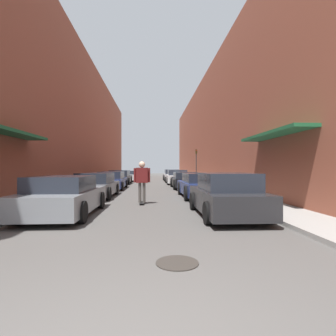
{
  "coord_description": "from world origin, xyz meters",
  "views": [
    {
      "loc": [
        0.25,
        -1.76,
        1.55
      ],
      "look_at": [
        1.11,
        12.21,
        1.54
      ],
      "focal_mm": 28.0,
      "sensor_mm": 36.0,
      "label": 1
    }
  ],
  "objects": [
    {
      "name": "skateboarder",
      "position": [
        -0.17,
        9.43,
        1.13
      ],
      "size": [
        0.7,
        0.78,
        1.83
      ],
      "color": "black",
      "rests_on": "ground"
    },
    {
      "name": "parked_car_right_2",
      "position": [
        2.7,
        17.88,
        0.61
      ],
      "size": [
        1.9,
        4.6,
        1.23
      ],
      "color": "black",
      "rests_on": "ground"
    },
    {
      "name": "parked_car_left_4",
      "position": [
        -2.59,
        29.0,
        0.6
      ],
      "size": [
        2.0,
        4.5,
        1.21
      ],
      "color": "silver",
      "rests_on": "ground"
    },
    {
      "name": "parked_car_right_1",
      "position": [
        2.8,
        11.77,
        0.63
      ],
      "size": [
        2.06,
        4.66,
        1.27
      ],
      "color": "navy",
      "rests_on": "ground"
    },
    {
      "name": "parked_car_left_2",
      "position": [
        -2.66,
        17.48,
        0.61
      ],
      "size": [
        1.94,
        4.67,
        1.28
      ],
      "color": "navy",
      "rests_on": "ground"
    },
    {
      "name": "building_row_right",
      "position": [
        7.55,
        24.3,
        5.46
      ],
      "size": [
        4.9,
        48.6,
        10.93
      ],
      "color": "brown",
      "rests_on": "ground"
    },
    {
      "name": "parked_car_right_0",
      "position": [
        2.63,
        6.51,
        0.66
      ],
      "size": [
        1.89,
        4.16,
        1.39
      ],
      "color": "#232326",
      "rests_on": "ground"
    },
    {
      "name": "curb_strip_left",
      "position": [
        -4.65,
        24.3,
        0.06
      ],
      "size": [
        1.8,
        48.6,
        0.12
      ],
      "color": "gray",
      "rests_on": "ground"
    },
    {
      "name": "parked_car_left_0",
      "position": [
        -2.61,
        6.95,
        0.62
      ],
      "size": [
        2.03,
        4.39,
        1.29
      ],
      "color": "gray",
      "rests_on": "ground"
    },
    {
      "name": "curb_strip_right",
      "position": [
        4.65,
        24.3,
        0.06
      ],
      "size": [
        1.8,
        48.6,
        0.12
      ],
      "color": "gray",
      "rests_on": "ground"
    },
    {
      "name": "ground",
      "position": [
        0.0,
        19.44,
        0.0
      ],
      "size": [
        106.92,
        106.92,
        0.0
      ],
      "primitive_type": "plane",
      "color": "#4C4947"
    },
    {
      "name": "parked_car_right_3",
      "position": [
        2.65,
        23.35,
        0.65
      ],
      "size": [
        2.09,
        4.75,
        1.34
      ],
      "color": "silver",
      "rests_on": "ground"
    },
    {
      "name": "parked_car_left_1",
      "position": [
        -2.66,
        12.19,
        0.62
      ],
      "size": [
        1.9,
        4.6,
        1.29
      ],
      "color": "#515459",
      "rests_on": "ground"
    },
    {
      "name": "building_row_left",
      "position": [
        -7.55,
        24.3,
        6.0
      ],
      "size": [
        4.9,
        48.6,
        11.99
      ],
      "color": "brown",
      "rests_on": "ground"
    },
    {
      "name": "parked_car_right_4",
      "position": [
        2.59,
        29.37,
        0.65
      ],
      "size": [
        1.95,
        4.4,
        1.34
      ],
      "color": "#B7B7BC",
      "rests_on": "ground"
    },
    {
      "name": "manhole_cover",
      "position": [
        0.66,
        2.47,
        0.01
      ],
      "size": [
        0.7,
        0.7,
        0.02
      ],
      "color": "#332D28",
      "rests_on": "ground"
    },
    {
      "name": "parked_car_left_3",
      "position": [
        -2.78,
        23.4,
        0.63
      ],
      "size": [
        2.02,
        4.47,
        1.32
      ],
      "color": "#232326",
      "rests_on": "ground"
    },
    {
      "name": "traffic_light",
      "position": [
        4.9,
        25.51,
        2.21
      ],
      "size": [
        0.16,
        0.22,
        3.37
      ],
      "color": "#2D2D2D",
      "rests_on": "curb_strip_right"
    }
  ]
}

